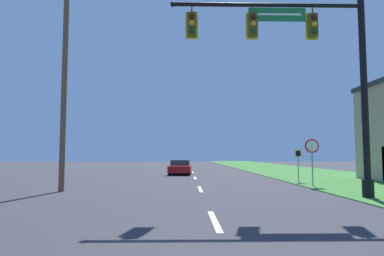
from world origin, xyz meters
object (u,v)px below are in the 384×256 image
object	(u,v)px
car_ahead	(180,167)
stop_sign	(312,151)
utility_pole_near	(65,71)
route_sign_post	(298,157)
signal_mast	(313,63)

from	to	relation	value
car_ahead	stop_sign	size ratio (longest dim) A/B	1.77
utility_pole_near	route_sign_post	bearing A→B (deg)	21.03
car_ahead	route_sign_post	world-z (taller)	route_sign_post
stop_sign	utility_pole_near	distance (m)	13.32
car_ahead	utility_pole_near	distance (m)	15.45
signal_mast	car_ahead	distance (m)	17.87
signal_mast	stop_sign	distance (m)	6.32
car_ahead	stop_sign	bearing A→B (deg)	-57.44
car_ahead	utility_pole_near	size ratio (longest dim) A/B	0.40
route_sign_post	utility_pole_near	xyz separation A→B (m)	(-12.67, -4.87, 4.12)
stop_sign	route_sign_post	world-z (taller)	stop_sign
stop_sign	utility_pole_near	world-z (taller)	utility_pole_near
signal_mast	utility_pole_near	world-z (taller)	utility_pole_near
car_ahead	stop_sign	distance (m)	13.50
car_ahead	utility_pole_near	xyz separation A→B (m)	(-5.33, -13.59, 5.05)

